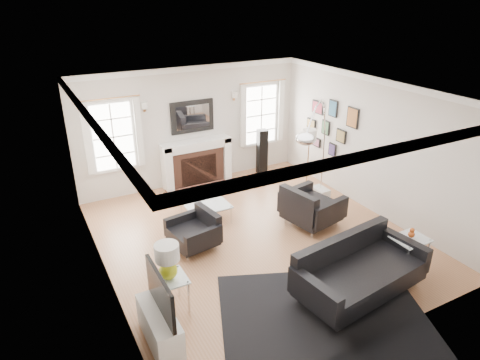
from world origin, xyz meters
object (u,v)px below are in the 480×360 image
fireplace (197,163)px  armchair_right (310,208)px  armchair_left (196,232)px  gourd_lamp (167,259)px  sofa (357,271)px  arc_floor_lamp (315,155)px  coffee_table (206,204)px

fireplace → armchair_right: fireplace is taller
armchair_left → gourd_lamp: (-0.98, -1.36, 0.55)m
fireplace → sofa: bearing=-83.2°
gourd_lamp → arc_floor_lamp: size_ratio=0.22×
coffee_table → gourd_lamp: (-1.56, -2.22, 0.52)m
armchair_left → gourd_lamp: size_ratio=1.68×
fireplace → arc_floor_lamp: 3.09m
fireplace → gourd_lamp: size_ratio=3.01×
fireplace → gourd_lamp: bearing=-118.1°
fireplace → gourd_lamp: gourd_lamp is taller
coffee_table → gourd_lamp: size_ratio=1.51×
armchair_left → gourd_lamp: 1.77m
coffee_table → arc_floor_lamp: 2.42m
armchair_left → coffee_table: 1.03m
fireplace → sofa: (0.58, -4.92, -0.16)m
fireplace → armchair_left: bearing=-113.6°
fireplace → armchair_right: 3.14m
armchair_left → arc_floor_lamp: arc_floor_lamp is taller
armchair_right → coffee_table: size_ratio=1.41×
coffee_table → arc_floor_lamp: arc_floor_lamp is taller
fireplace → gourd_lamp: (-2.10, -3.93, 0.33)m
fireplace → armchair_right: (1.17, -2.91, -0.15)m
armchair_right → armchair_left: bearing=171.5°
gourd_lamp → arc_floor_lamp: (3.57, 1.33, 0.49)m
gourd_lamp → arc_floor_lamp: bearing=20.5°
armchair_left → gourd_lamp: bearing=-125.7°
sofa → armchair_left: 2.91m
arc_floor_lamp → sofa: bearing=-110.8°
armchair_right → coffee_table: (-1.72, 1.20, -0.05)m
armchair_right → arc_floor_lamp: 1.06m
fireplace → coffee_table: bearing=-107.7°
armchair_left → coffee_table: (0.58, 0.86, 0.03)m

